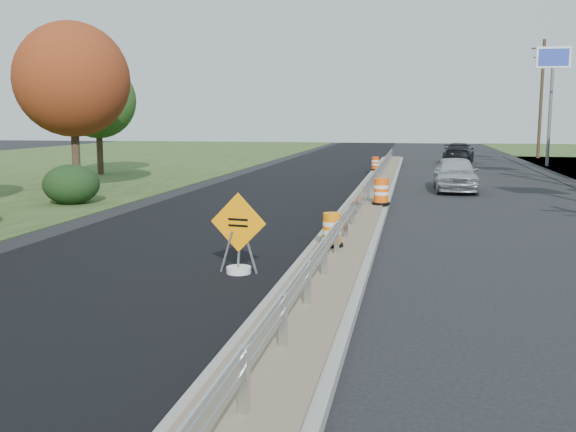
% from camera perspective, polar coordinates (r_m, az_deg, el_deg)
% --- Properties ---
extents(ground, '(140.00, 140.00, 0.00)m').
position_cam_1_polar(ground, '(16.40, 5.16, -2.66)').
color(ground, black).
rests_on(ground, ground).
extents(milled_overlay, '(7.20, 120.00, 0.01)m').
position_cam_1_polar(milled_overlay, '(26.88, -1.96, 1.82)').
color(milled_overlay, black).
rests_on(milled_overlay, ground).
extents(median, '(1.60, 55.00, 0.23)m').
position_cam_1_polar(median, '(24.25, 7.14, 1.26)').
color(median, gray).
rests_on(median, ground).
extents(guardrail, '(0.10, 46.15, 0.72)m').
position_cam_1_polar(guardrail, '(25.17, 7.33, 2.94)').
color(guardrail, silver).
rests_on(guardrail, median).
extents(pylon_sign_north, '(2.20, 0.30, 7.90)m').
position_cam_1_polar(pylon_sign_north, '(46.96, 22.47, 12.02)').
color(pylon_sign_north, slate).
rests_on(pylon_sign_north, ground).
extents(utility_pole_north, '(1.90, 0.26, 9.40)m').
position_cam_1_polar(utility_pole_north, '(55.90, 21.59, 9.84)').
color(utility_pole_north, '#473523').
rests_on(utility_pole_north, ground).
extents(hedge_north, '(2.09, 2.09, 1.52)m').
position_cam_1_polar(hedge_north, '(25.48, -18.71, 2.69)').
color(hedge_north, black).
rests_on(hedge_north, ground).
extents(tree_near_red, '(4.95, 4.95, 7.35)m').
position_cam_1_polar(tree_near_red, '(29.88, -18.63, 11.40)').
color(tree_near_red, '#473523').
rests_on(tree_near_red, ground).
extents(tree_near_back, '(4.29, 4.29, 6.37)m').
position_cam_1_polar(tree_near_back, '(38.31, -16.56, 9.82)').
color(tree_near_back, '#473523').
rests_on(tree_near_back, ground).
extents(caution_sign, '(1.23, 0.51, 1.70)m').
position_cam_1_polar(caution_sign, '(13.39, -4.41, -3.33)').
color(caution_sign, white).
rests_on(caution_sign, ground).
extents(barrel_median_near, '(0.54, 0.54, 0.79)m').
position_cam_1_polar(barrel_median_near, '(15.08, 3.93, -1.28)').
color(barrel_median_near, black).
rests_on(barrel_median_near, median).
extents(barrel_median_mid, '(0.63, 0.63, 0.92)m').
position_cam_1_polar(barrel_median_mid, '(22.61, 8.28, 2.13)').
color(barrel_median_mid, black).
rests_on(barrel_median_mid, median).
extents(barrel_median_far, '(0.53, 0.53, 0.78)m').
position_cam_1_polar(barrel_median_far, '(37.68, 7.77, 4.62)').
color(barrel_median_far, black).
rests_on(barrel_median_far, median).
extents(car_silver, '(1.86, 4.54, 1.54)m').
position_cam_1_polar(car_silver, '(29.58, 14.67, 3.66)').
color(car_silver, silver).
rests_on(car_silver, ground).
extents(car_dark_far, '(2.63, 5.27, 1.47)m').
position_cam_1_polar(car_dark_far, '(48.32, 14.93, 5.45)').
color(car_dark_far, black).
rests_on(car_dark_far, ground).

